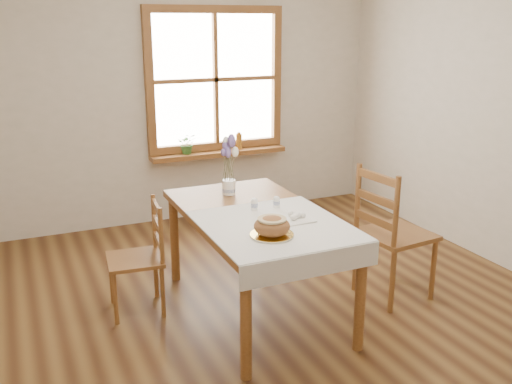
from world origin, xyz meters
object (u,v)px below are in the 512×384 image
dining_table (256,224)px  flower_vase (229,188)px  bread_plate (272,235)px  chair_left (135,258)px  chair_right (396,232)px

dining_table → flower_vase: (-0.02, 0.46, 0.14)m
dining_table → bread_plate: bearing=-102.3°
chair_left → chair_right: 1.94m
flower_vase → chair_right: bearing=-31.4°
chair_left → flower_vase: 0.87m
chair_right → flower_vase: 1.30m
dining_table → chair_right: size_ratio=1.56×
chair_left → chair_right: chair_right is taller
bread_plate → flower_vase: size_ratio=2.34×
chair_left → bread_plate: bearing=45.5°
dining_table → flower_vase: flower_vase is taller
chair_left → bread_plate: (0.69, -0.83, 0.36)m
dining_table → flower_vase: 0.48m
chair_left → dining_table: bearing=71.8°
chair_right → dining_table: bearing=73.3°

